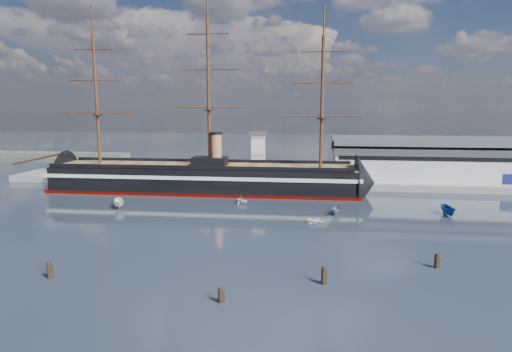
# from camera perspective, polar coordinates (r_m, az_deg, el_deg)

# --- Properties ---
(ground) EXTENTS (600.00, 600.00, 0.00)m
(ground) POSITION_cam_1_polar(r_m,az_deg,el_deg) (105.66, -3.68, -4.31)
(ground) COLOR black
(ground) RESTS_ON ground
(quay) EXTENTS (180.00, 18.00, 2.00)m
(quay) POSITION_cam_1_polar(r_m,az_deg,el_deg) (139.27, 3.32, -1.02)
(quay) COLOR slate
(quay) RESTS_ON ground
(warehouse) EXTENTS (63.00, 21.00, 11.60)m
(warehouse) POSITION_cam_1_polar(r_m,az_deg,el_deg) (146.49, 22.55, 1.95)
(warehouse) COLOR #B7BABC
(warehouse) RESTS_ON ground
(quay_tower) EXTENTS (5.00, 5.00, 15.00)m
(quay_tower) POSITION_cam_1_polar(r_m,az_deg,el_deg) (135.65, 0.30, 2.88)
(quay_tower) COLOR silver
(quay_tower) RESTS_ON ground
(warship) EXTENTS (113.02, 17.87, 53.94)m
(warship) POSITION_cam_1_polar(r_m,az_deg,el_deg) (127.03, -7.78, -0.23)
(warship) COLOR black
(warship) RESTS_ON ground
(motorboat_a) EXTENTS (7.61, 5.64, 2.88)m
(motorboat_a) POSITION_cam_1_polar(r_m,az_deg,el_deg) (110.91, -17.75, -4.09)
(motorboat_a) COLOR white
(motorboat_a) RESTS_ON ground
(motorboat_c) EXTENTS (5.24, 2.80, 1.99)m
(motorboat_c) POSITION_cam_1_polar(r_m,az_deg,el_deg) (101.36, 10.62, -5.03)
(motorboat_c) COLOR slate
(motorboat_c) RESTS_ON ground
(motorboat_d) EXTENTS (5.61, 6.63, 2.26)m
(motorboat_d) POSITION_cam_1_polar(r_m,az_deg,el_deg) (110.39, -1.98, -3.71)
(motorboat_d) COLOR silver
(motorboat_d) RESTS_ON ground
(motorboat_e) EXTENTS (1.92, 3.34, 1.47)m
(motorboat_e) POSITION_cam_1_polar(r_m,az_deg,el_deg) (92.80, 8.39, -6.29)
(motorboat_e) COLOR white
(motorboat_e) RESTS_ON ground
(motorboat_f) EXTENTS (7.17, 3.35, 2.76)m
(motorboat_f) POSITION_cam_1_polar(r_m,az_deg,el_deg) (108.00, 24.23, -4.81)
(motorboat_f) COLOR navy
(motorboat_f) RESTS_ON ground
(piling_near_left) EXTENTS (0.64, 0.64, 3.18)m
(piling_near_left) POSITION_cam_1_polar(r_m,az_deg,el_deg) (70.50, -25.81, -12.18)
(piling_near_left) COLOR black
(piling_near_left) RESTS_ON ground
(piling_near_mid) EXTENTS (0.64, 0.64, 2.69)m
(piling_near_mid) POSITION_cam_1_polar(r_m,az_deg,el_deg) (56.86, -4.77, -16.46)
(piling_near_mid) COLOR black
(piling_near_mid) RESTS_ON ground
(piling_near_right) EXTENTS (0.64, 0.64, 3.24)m
(piling_near_right) POSITION_cam_1_polar(r_m,az_deg,el_deg) (62.57, 8.95, -14.07)
(piling_near_right) COLOR black
(piling_near_right) RESTS_ON ground
(piling_far_right) EXTENTS (0.64, 0.64, 3.00)m
(piling_far_right) POSITION_cam_1_polar(r_m,az_deg,el_deg) (73.11, 22.88, -11.22)
(piling_far_right) COLOR black
(piling_far_right) RESTS_ON ground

